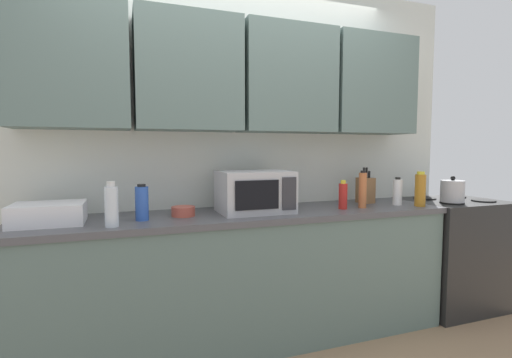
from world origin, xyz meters
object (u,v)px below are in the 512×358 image
Objects in this scene: dish_rack at (49,214)px; bottle_clear_tall at (111,206)px; microwave at (255,192)px; bottle_red_sauce at (343,196)px; bottle_amber_vinegar at (420,190)px; bowl_ceramic_small at (183,211)px; knife_block at (365,190)px; bottle_white_jar at (397,192)px; kettle at (452,191)px; bottle_blue_cleaner at (142,203)px; bottle_spice_jar at (363,190)px; stove_range at (451,253)px.

bottle_clear_tall is at bearing -30.92° from dish_rack.
bottle_red_sauce is (0.64, -0.09, -0.04)m from microwave.
bowl_ceramic_small is at bearing 173.94° from bottle_amber_vinegar.
microwave is 0.99m from knife_block.
bowl_ceramic_small is at bearing 177.37° from bottle_white_jar.
bottle_red_sauce is 0.62m from bottle_amber_vinegar.
knife_block is (2.22, 0.10, 0.04)m from dish_rack.
microwave reaches higher than bottle_clear_tall.
bottle_amber_vinegar is at bearing -4.30° from dish_rack.
bottle_amber_vinegar is at bearing -46.77° from knife_block.
kettle is 0.94× the size of bottle_blue_cleaner.
bowl_ceramic_small is at bearing 25.39° from bottle_clear_tall.
microwave is 0.92m from bottle_clear_tall.
bottle_spice_jar is at bearing -2.97° from dish_rack.
bottle_red_sauce reaches higher than dish_rack.
stove_range is 2.57m from bottle_blue_cleaner.
bottle_amber_vinegar is (0.62, -0.08, 0.03)m from bottle_red_sauce.
bottle_red_sauce is at bearing -175.82° from stove_range.
bottle_spice_jar is (-0.18, -0.21, 0.03)m from knife_block.
bottle_blue_cleaner reaches higher than stove_range.
bottle_amber_vinegar is (0.11, -0.11, 0.02)m from bottle_white_jar.
kettle is 0.35m from bottle_amber_vinegar.
stove_range is 3.36× the size of bottle_spice_jar.
bottle_amber_vinegar is (1.99, -0.12, 0.02)m from bottle_blue_cleaner.
stove_range is at bearing 1.05° from bottle_blue_cleaner.
bottle_white_jar is (-0.46, 0.08, 0.00)m from kettle.
bottle_clear_tall is 1.22× the size of bottle_red_sauce.
bottle_clear_tall is 0.47m from bowl_ceramic_small.
knife_block is at bearing 171.09° from stove_range.
kettle is at bearing 4.53° from bottle_amber_vinegar.
bottle_amber_vinegar is 1.74× the size of bowl_ceramic_small.
bottle_red_sauce is at bearing 172.15° from bottle_amber_vinegar.
bottle_red_sauce is 0.79× the size of bottle_amber_vinegar.
bottle_red_sauce is at bearing -1.54° from bottle_blue_cleaner.
bottle_red_sauce is (-0.34, -0.21, -0.01)m from knife_block.
bottle_white_jar is (0.16, -0.18, -0.00)m from knife_block.
bottle_red_sauce is at bearing -7.78° from microwave.
knife_block reaches higher than kettle.
bottle_spice_jar is at bearing -4.57° from bowl_ceramic_small.
microwave is 2.20× the size of bottle_blue_cleaner.
stove_range is 0.59m from kettle.
microwave is 0.74m from bottle_blue_cleaner.
microwave reaches higher than bottle_blue_cleaner.
stove_range is 2.40× the size of dish_rack.
bottle_amber_vinegar is (1.25, -0.17, -0.01)m from microwave.
dish_rack is 0.76m from bowl_ceramic_small.
stove_range is 4.29× the size of bottle_white_jar.
microwave is at bearing 174.84° from kettle.
stove_range is at bearing 4.18° from bottle_red_sauce.
microwave reaches higher than bottle_amber_vinegar.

